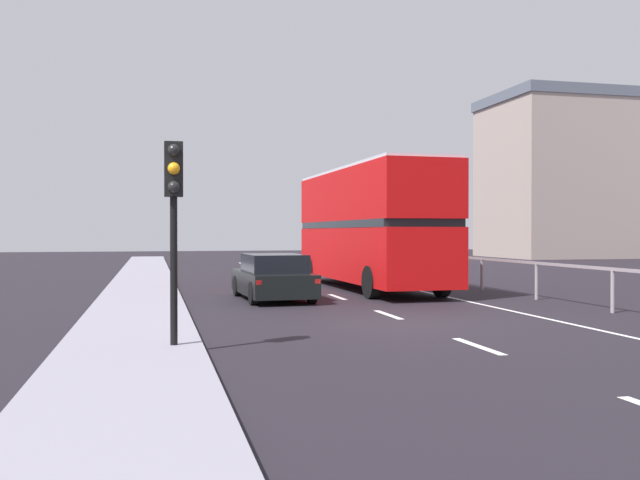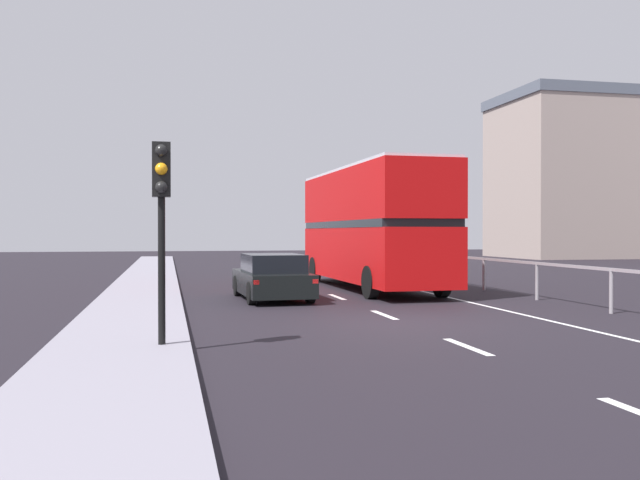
% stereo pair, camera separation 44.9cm
% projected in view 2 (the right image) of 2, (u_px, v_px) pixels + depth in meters
% --- Properties ---
extents(ground_plane, '(74.46, 120.00, 0.10)m').
position_uv_depth(ground_plane, '(400.00, 323.00, 15.56)').
color(ground_plane, black).
extents(near_sidewalk_kerb, '(2.35, 80.00, 0.14)m').
position_uv_depth(near_sidewalk_kerb, '(128.00, 326.00, 14.29)').
color(near_sidewalk_kerb, gray).
rests_on(near_sidewalk_kerb, ground).
extents(lane_paint_markings, '(3.46, 46.00, 0.01)m').
position_uv_depth(lane_paint_markings, '(377.00, 288.00, 24.59)').
color(lane_paint_markings, silver).
rests_on(lane_paint_markings, ground).
extents(bridge_side_railing, '(0.10, 42.00, 1.12)m').
position_uv_depth(bridge_side_railing, '(463.00, 262.00, 25.53)').
color(bridge_side_railing, gray).
rests_on(bridge_side_railing, ground).
extents(distant_building_block, '(15.01, 9.55, 12.99)m').
position_uv_depth(distant_building_block, '(593.00, 176.00, 55.68)').
color(distant_building_block, '#A39087').
rests_on(distant_building_block, ground).
extents(double_decker_bus_red, '(2.76, 10.29, 4.24)m').
position_uv_depth(double_decker_bus_red, '(371.00, 225.00, 24.42)').
color(double_decker_bus_red, red).
rests_on(double_decker_bus_red, ground).
extents(hatchback_car_near, '(1.99, 4.24, 1.36)m').
position_uv_depth(hatchback_car_near, '(272.00, 278.00, 20.52)').
color(hatchback_car_near, black).
rests_on(hatchback_car_near, ground).
extents(traffic_signal_pole, '(0.30, 0.42, 3.35)m').
position_uv_depth(traffic_signal_pole, '(161.00, 193.00, 11.44)').
color(traffic_signal_pole, black).
rests_on(traffic_signal_pole, near_sidewalk_kerb).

